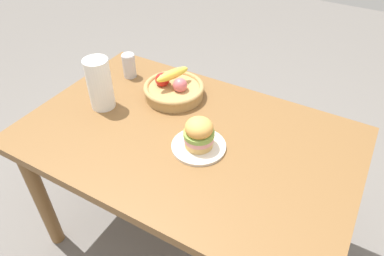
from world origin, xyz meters
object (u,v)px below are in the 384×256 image
object	(u,v)px
soda_can	(129,66)
fruit_basket	(174,89)
sandwich	(199,133)
plate	(199,146)
paper_towel_roll	(100,84)

from	to	relation	value
soda_can	fruit_basket	world-z (taller)	fruit_basket
sandwich	soda_can	world-z (taller)	sandwich
plate	paper_towel_roll	world-z (taller)	paper_towel_roll
plate	soda_can	distance (m)	0.65
plate	sandwich	distance (m)	0.07
sandwich	fruit_basket	world-z (taller)	sandwich
soda_can	fruit_basket	size ratio (longest dim) A/B	0.43
plate	paper_towel_roll	xyz separation A→B (m)	(-0.52, 0.03, 0.11)
fruit_basket	paper_towel_roll	xyz separation A→B (m)	(-0.24, -0.23, 0.08)
plate	paper_towel_roll	size ratio (longest dim) A/B	0.92
plate	fruit_basket	bearing A→B (deg)	137.19
sandwich	fruit_basket	size ratio (longest dim) A/B	0.45
sandwich	soda_can	bearing A→B (deg)	152.39
plate	sandwich	bearing A→B (deg)	-26.57
sandwich	plate	bearing A→B (deg)	153.43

